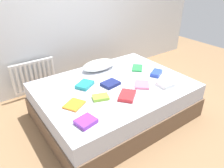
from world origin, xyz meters
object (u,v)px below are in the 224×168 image
textbook_pink (142,85)px  textbook_red (127,96)px  pillow (99,65)px  textbook_blue (156,73)px  textbook_navy (110,84)px  bed (114,100)px  textbook_orange (74,105)px  textbook_purple (86,121)px  textbook_teal (85,85)px  textbook_lime (101,97)px  textbook_white (165,84)px  radiator (34,76)px  textbook_green (137,68)px

textbook_pink → textbook_red: bearing=148.2°
pillow → textbook_pink: (0.18, -0.76, -0.05)m
textbook_blue → textbook_navy: size_ratio=0.98×
bed → textbook_blue: size_ratio=9.26×
textbook_orange → textbook_red: 0.63m
textbook_orange → textbook_purple: size_ratio=1.14×
pillow → textbook_blue: 0.86m
textbook_teal → textbook_red: bearing=-92.3°
pillow → textbook_red: (-0.16, -0.87, -0.05)m
textbook_pink → textbook_red: size_ratio=0.83×
textbook_navy → textbook_orange: textbook_navy is taller
textbook_blue → pillow: bearing=103.9°
textbook_lime → textbook_white: textbook_white is taller
textbook_pink → radiator: bearing=75.6°
textbook_pink → textbook_lime: 0.62m
textbook_blue → textbook_white: size_ratio=1.17×
textbook_green → textbook_white: textbook_white is taller
radiator → textbook_teal: radiator is taller
bed → pillow: size_ratio=3.72×
pillow → textbook_green: 0.59m
textbook_lime → textbook_red: (0.28, -0.16, 0.00)m
textbook_lime → textbook_purple: size_ratio=1.01×
textbook_red → textbook_teal: (-0.28, 0.53, 0.00)m
radiator → textbook_red: size_ratio=2.73×
radiator → textbook_teal: size_ratio=3.01×
radiator → textbook_pink: (0.98, -1.45, 0.17)m
textbook_lime → textbook_green: size_ratio=0.81×
radiator → textbook_white: 2.04m
textbook_pink → pillow: bearing=54.6°
textbook_navy → textbook_teal: size_ratio=0.97×
textbook_green → textbook_red: 0.83m
pillow → radiator: bearing=139.6°
textbook_green → textbook_navy: bearing=151.0°
textbook_pink → textbook_teal: size_ratio=0.91×
textbook_white → textbook_red: bearing=177.0°
textbook_pink → textbook_orange: 0.94m
textbook_lime → textbook_teal: 0.37m
textbook_purple → textbook_red: bearing=1.2°
textbook_orange → textbook_white: 1.21m
textbook_lime → textbook_white: bearing=4.3°
bed → textbook_pink: size_ratio=9.65×
textbook_lime → textbook_orange: 0.32m
bed → textbook_orange: textbook_orange is taller
pillow → textbook_white: pillow is taller
radiator → textbook_green: (1.29, -1.02, 0.17)m
textbook_navy → textbook_teal: bearing=141.4°
textbook_navy → textbook_teal: textbook_teal is taller
textbook_green → textbook_white: bearing=-140.5°
textbook_white → textbook_teal: size_ratio=0.81×
bed → textbook_navy: 0.28m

